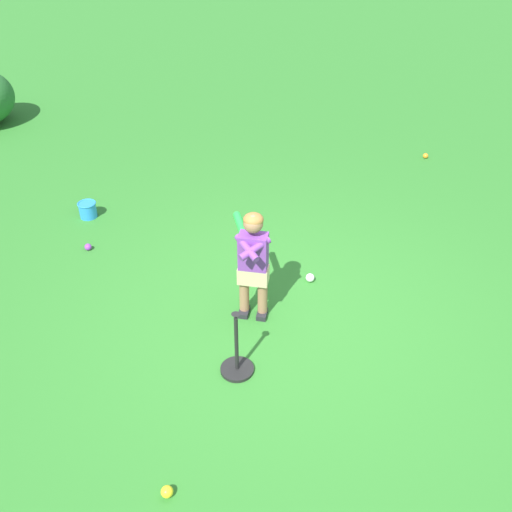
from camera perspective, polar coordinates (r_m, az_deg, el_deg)
The scene contains 8 objects.
ground_plane at distance 5.31m, azimuth 2.94°, elevation -6.39°, with size 40.00×40.00×0.00m, color #2D7528.
child_batter at distance 4.97m, azimuth -0.35°, elevation -0.08°, with size 0.37×0.61×1.08m.
play_ball_center_lawn at distance 6.44m, azimuth -16.40°, elevation 0.87°, with size 0.08×0.08×0.08m, color purple.
play_ball_midfield at distance 8.51m, azimuth 16.55°, elevation 9.55°, with size 0.07×0.07×0.07m, color orange.
play_ball_behind_batter at distance 4.16m, azimuth -8.87°, elevation -22.20°, with size 0.08×0.08×0.08m, color yellow.
play_ball_far_right at distance 5.75m, azimuth 5.41°, elevation -2.17°, with size 0.09×0.09×0.09m, color white.
batting_tee at distance 4.78m, azimuth -1.91°, elevation -10.48°, with size 0.28×0.28×0.62m.
toy_bucket at distance 7.02m, azimuth -16.44°, elevation 4.47°, with size 0.22×0.22×0.19m.
Camera 1 is at (0.05, -3.98, 3.52)m, focal length 40.11 mm.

